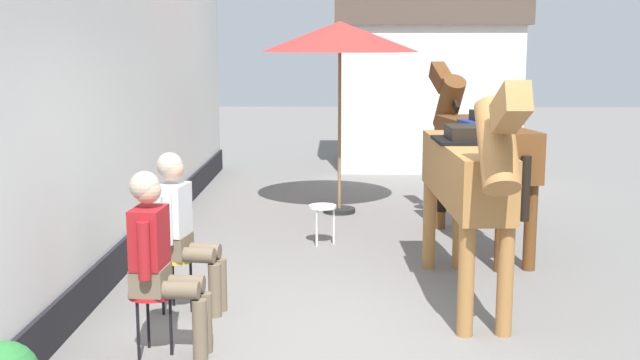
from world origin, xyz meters
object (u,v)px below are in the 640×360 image
at_px(seated_visitor_near, 158,254).
at_px(spare_stool_white, 323,210).
at_px(seated_visitor_far, 181,224).
at_px(saddled_horse_near, 467,175).
at_px(cafe_parasol, 340,38).
at_px(saddled_horse_far, 479,145).

distance_m(seated_visitor_near, spare_stool_white, 3.57).
bearing_deg(seated_visitor_far, seated_visitor_near, -88.60).
bearing_deg(spare_stool_white, saddled_horse_near, -57.50).
relative_size(saddled_horse_near, cafe_parasol, 1.16).
distance_m(seated_visitor_far, cafe_parasol, 4.64).
xyz_separation_m(seated_visitor_near, spare_stool_white, (1.14, 3.36, -0.38)).
height_order(seated_visitor_far, spare_stool_white, seated_visitor_far).
xyz_separation_m(saddled_horse_near, saddled_horse_far, (0.46, 2.08, 0.00)).
height_order(saddled_horse_near, spare_stool_white, saddled_horse_near).
bearing_deg(cafe_parasol, saddled_horse_far, -47.85).
bearing_deg(spare_stool_white, seated_visitor_near, -108.74).
xyz_separation_m(seated_visitor_near, saddled_horse_near, (2.45, 1.30, 0.38)).
relative_size(seated_visitor_far, saddled_horse_near, 0.46).
xyz_separation_m(saddled_horse_far, spare_stool_white, (-1.77, -0.03, -0.76)).
xyz_separation_m(seated_visitor_far, cafe_parasol, (1.36, 4.14, 1.59)).
bearing_deg(seated_visitor_far, spare_stool_white, 63.88).
bearing_deg(seated_visitor_near, cafe_parasol, 75.41).
bearing_deg(seated_visitor_near, spare_stool_white, 71.26).
distance_m(saddled_horse_far, cafe_parasol, 2.64).
height_order(saddled_horse_far, spare_stool_white, saddled_horse_far).
relative_size(cafe_parasol, spare_stool_white, 5.61).
xyz_separation_m(saddled_horse_far, cafe_parasol, (-1.58, 1.74, 1.20)).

